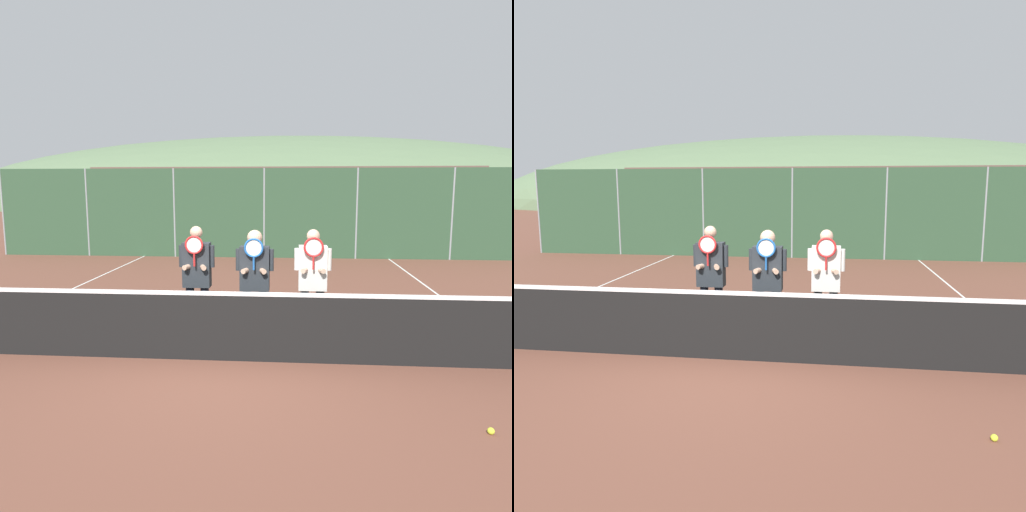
% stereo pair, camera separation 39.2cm
% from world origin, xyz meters
% --- Properties ---
extents(ground_plane, '(120.00, 120.00, 0.00)m').
position_xyz_m(ground_plane, '(0.00, 0.00, 0.00)').
color(ground_plane, brown).
extents(hill_distant, '(98.12, 54.51, 19.08)m').
position_xyz_m(hill_distant, '(0.00, 61.70, 0.00)').
color(hill_distant, '#5B7551').
rests_on(hill_distant, ground_plane).
extents(clubhouse_building, '(17.98, 5.50, 3.39)m').
position_xyz_m(clubhouse_building, '(0.52, 17.66, 1.71)').
color(clubhouse_building, beige).
rests_on(clubhouse_building, ground_plane).
extents(fence_back, '(19.00, 0.06, 3.09)m').
position_xyz_m(fence_back, '(0.00, 9.70, 1.54)').
color(fence_back, gray).
rests_on(fence_back, ground_plane).
extents(tennis_net, '(11.54, 0.09, 1.09)m').
position_xyz_m(tennis_net, '(0.00, 0.00, 0.51)').
color(tennis_net, gray).
rests_on(tennis_net, ground_plane).
extents(court_line_left_sideline, '(0.05, 16.00, 0.01)m').
position_xyz_m(court_line_left_sideline, '(-4.29, 3.00, 0.00)').
color(court_line_left_sideline, white).
rests_on(court_line_left_sideline, ground_plane).
extents(court_line_right_sideline, '(0.05, 16.00, 0.01)m').
position_xyz_m(court_line_right_sideline, '(4.29, 3.00, 0.00)').
color(court_line_right_sideline, white).
rests_on(court_line_right_sideline, ground_plane).
extents(player_leftmost, '(0.56, 0.34, 1.82)m').
position_xyz_m(player_leftmost, '(-0.50, 0.81, 1.06)').
color(player_leftmost, '#232838').
rests_on(player_leftmost, ground_plane).
extents(player_center_left, '(0.58, 0.34, 1.77)m').
position_xyz_m(player_center_left, '(0.40, 0.74, 1.06)').
color(player_center_left, '#232838').
rests_on(player_center_left, ground_plane).
extents(player_center_right, '(0.56, 0.34, 1.78)m').
position_xyz_m(player_center_right, '(1.28, 0.80, 1.04)').
color(player_center_right, black).
rests_on(player_center_right, ground_plane).
extents(car_far_left, '(4.74, 1.94, 1.79)m').
position_xyz_m(car_far_left, '(-5.53, 12.44, 0.91)').
color(car_far_left, maroon).
rests_on(car_far_left, ground_plane).
extents(car_left_of_center, '(4.56, 2.07, 1.72)m').
position_xyz_m(car_left_of_center, '(-0.08, 12.42, 0.89)').
color(car_left_of_center, maroon).
rests_on(car_left_of_center, ground_plane).
extents(car_center, '(4.54, 2.03, 1.88)m').
position_xyz_m(car_center, '(5.26, 12.41, 0.95)').
color(car_center, black).
rests_on(car_center, ground_plane).
extents(tennis_ball_on_court, '(0.07, 0.07, 0.07)m').
position_xyz_m(tennis_ball_on_court, '(2.93, -1.72, 0.03)').
color(tennis_ball_on_court, '#CCDB33').
rests_on(tennis_ball_on_court, ground_plane).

